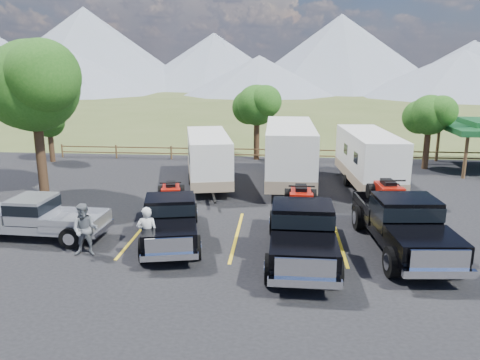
# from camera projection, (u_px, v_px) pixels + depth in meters

# --- Properties ---
(ground) EXTENTS (320.00, 320.00, 0.00)m
(ground) POSITION_uv_depth(u_px,v_px,m) (288.00, 285.00, 14.59)
(ground) COLOR #405022
(ground) RESTS_ON ground
(asphalt_lot) EXTENTS (44.00, 34.00, 0.04)m
(asphalt_lot) POSITION_uv_depth(u_px,v_px,m) (287.00, 247.00, 17.48)
(asphalt_lot) COLOR black
(asphalt_lot) RESTS_ON ground
(stall_lines) EXTENTS (12.12, 5.50, 0.01)m
(stall_lines) POSITION_uv_depth(u_px,v_px,m) (287.00, 237.00, 18.44)
(stall_lines) COLOR gold
(stall_lines) RESTS_ON asphalt_lot
(tree_big_nw) EXTENTS (5.54, 5.18, 7.84)m
(tree_big_nw) POSITION_uv_depth(u_px,v_px,m) (33.00, 86.00, 22.98)
(tree_big_nw) COLOR #312213
(tree_big_nw) RESTS_ON ground
(tree_ne_a) EXTENTS (3.11, 2.92, 4.76)m
(tree_ne_a) POSITION_uv_depth(u_px,v_px,m) (429.00, 115.00, 29.41)
(tree_ne_a) COLOR #312213
(tree_ne_a) RESTS_ON ground
(tree_north) EXTENTS (3.46, 3.24, 5.25)m
(tree_north) POSITION_uv_depth(u_px,v_px,m) (256.00, 105.00, 32.17)
(tree_north) COLOR #312213
(tree_north) RESTS_ON ground
(tree_nw_small) EXTENTS (2.59, 2.43, 3.85)m
(tree_nw_small) POSITION_uv_depth(u_px,v_px,m) (49.00, 122.00, 31.67)
(tree_nw_small) COLOR #312213
(tree_nw_small) RESTS_ON ground
(rail_fence) EXTENTS (36.12, 0.12, 1.00)m
(rail_fence) POSITION_uv_depth(u_px,v_px,m) (314.00, 154.00, 32.13)
(rail_fence) COLOR brown
(rail_fence) RESTS_ON ground
(mountain_range) EXTENTS (209.00, 71.00, 20.00)m
(mountain_range) POSITION_uv_depth(u_px,v_px,m) (252.00, 57.00, 115.61)
(mountain_range) COLOR gray
(mountain_range) RESTS_ON ground
(rig_left) EXTENTS (3.10, 6.24, 1.99)m
(rig_left) POSITION_uv_depth(u_px,v_px,m) (171.00, 216.00, 18.01)
(rig_left) COLOR black
(rig_left) RESTS_ON asphalt_lot
(rig_center) EXTENTS (2.43, 6.72, 2.24)m
(rig_center) POSITION_uv_depth(u_px,v_px,m) (302.00, 227.00, 16.44)
(rig_center) COLOR black
(rig_center) RESTS_ON asphalt_lot
(rig_right) EXTENTS (2.85, 6.99, 2.28)m
(rig_right) POSITION_uv_depth(u_px,v_px,m) (402.00, 220.00, 17.06)
(rig_right) COLOR black
(rig_right) RESTS_ON asphalt_lot
(trailer_left) EXTENTS (3.50, 8.27, 2.87)m
(trailer_left) POSITION_uv_depth(u_px,v_px,m) (208.00, 159.00, 25.84)
(trailer_left) COLOR white
(trailer_left) RESTS_ON asphalt_lot
(trailer_center) EXTENTS (2.63, 9.76, 3.40)m
(trailer_center) POSITION_uv_depth(u_px,v_px,m) (289.00, 154.00, 25.70)
(trailer_center) COLOR white
(trailer_center) RESTS_ON asphalt_lot
(trailer_right) EXTENTS (2.78, 8.71, 3.02)m
(trailer_right) POSITION_uv_depth(u_px,v_px,m) (369.00, 159.00, 25.33)
(trailer_right) COLOR white
(trailer_right) RESTS_ON asphalt_lot
(pickup_silver) EXTENTS (5.62, 2.15, 1.66)m
(pickup_silver) POSITION_uv_depth(u_px,v_px,m) (37.00, 217.00, 18.15)
(pickup_silver) COLOR #A2A4AB
(pickup_silver) RESTS_ON asphalt_lot
(person_a) EXTENTS (0.78, 0.58, 1.96)m
(person_a) POSITION_uv_depth(u_px,v_px,m) (147.00, 234.00, 16.01)
(person_a) COLOR silver
(person_a) RESTS_ON asphalt_lot
(person_b) EXTENTS (0.99, 0.81, 1.91)m
(person_b) POSITION_uv_depth(u_px,v_px,m) (85.00, 230.00, 16.50)
(person_b) COLOR slate
(person_b) RESTS_ON asphalt_lot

